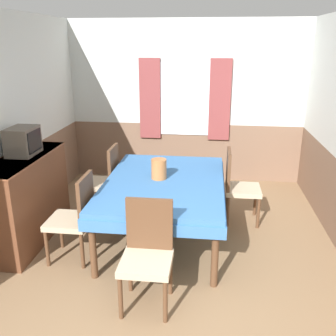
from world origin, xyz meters
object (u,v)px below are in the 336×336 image
(dining_table, at_px, (164,188))
(tv, at_px, (23,141))
(sideboard, at_px, (27,199))
(vase, at_px, (159,169))
(chair_right_far, at_px, (238,184))
(chair_head_near, at_px, (147,251))
(chair_left_near, at_px, (75,215))
(chair_left_far, at_px, (105,179))

(dining_table, bearing_deg, tv, -175.36)
(sideboard, distance_m, vase, 1.57)
(chair_right_far, distance_m, chair_head_near, 1.95)
(tv, bearing_deg, sideboard, -81.05)
(dining_table, distance_m, sideboard, 1.60)
(chair_head_near, xyz_separation_m, chair_left_near, (-0.88, 0.61, 0.00))
(sideboard, bearing_deg, chair_right_far, 18.05)
(chair_left_far, height_order, tv, tv)
(chair_left_far, bearing_deg, chair_head_near, -153.22)
(chair_left_far, height_order, chair_head_near, same)
(dining_table, relative_size, chair_left_far, 2.07)
(chair_head_near, height_order, chair_left_near, same)
(sideboard, bearing_deg, chair_left_far, 48.84)
(tv, distance_m, vase, 1.57)
(chair_left_far, height_order, chair_left_near, same)
(chair_left_far, distance_m, chair_left_near, 1.12)
(chair_left_near, bearing_deg, chair_head_near, -124.99)
(chair_left_far, xyz_separation_m, chair_head_near, (0.88, -1.74, 0.00))
(dining_table, distance_m, chair_head_near, 1.18)
(chair_left_far, bearing_deg, tv, 133.99)
(chair_right_far, xyz_separation_m, chair_head_near, (-0.88, -1.74, 0.00))
(chair_left_far, xyz_separation_m, vase, (0.81, -0.51, 0.34))
(sideboard, relative_size, vase, 6.01)
(chair_left_far, distance_m, tv, 1.20)
(dining_table, xyz_separation_m, tv, (-1.59, -0.13, 0.55))
(chair_left_near, bearing_deg, vase, -52.73)
(dining_table, relative_size, chair_right_far, 2.07)
(chair_head_near, relative_size, chair_left_near, 1.00)
(chair_right_far, xyz_separation_m, chair_left_near, (-1.76, -1.12, 0.00))
(tv, height_order, vase, tv)
(chair_left_near, height_order, sideboard, sideboard)
(chair_left_near, distance_m, sideboard, 0.77)
(chair_left_far, xyz_separation_m, sideboard, (-0.70, -0.80, 0.01))
(chair_right_far, xyz_separation_m, sideboard, (-2.45, -0.80, 0.01))
(sideboard, height_order, vase, sideboard)
(chair_left_far, distance_m, vase, 1.01)
(chair_left_near, xyz_separation_m, vase, (0.81, 0.61, 0.34))
(chair_right_far, relative_size, chair_left_near, 1.00)
(chair_right_far, distance_m, sideboard, 2.58)
(tv, bearing_deg, chair_head_near, -33.30)
(chair_left_near, bearing_deg, sideboard, 65.11)
(chair_right_far, relative_size, chair_left_far, 1.00)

